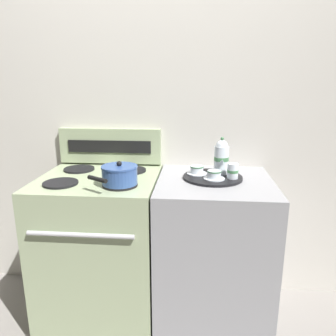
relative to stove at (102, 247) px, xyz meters
The scene contains 11 objects.
ground_plane 0.56m from the stove, ahead, with size 6.00×6.00×0.00m, color gray.
wall_back 0.81m from the stove, 46.54° to the left, with size 6.00×0.05×2.20m.
stove is the anchor object (origin of this frame).
control_panel 0.64m from the stove, 90.00° to the left, with size 0.67×0.05×0.23m.
side_counter 0.67m from the stove, ahead, with size 0.65×0.64×0.89m.
saucepan 0.55m from the stove, 42.10° to the right, with size 0.23×0.27×0.12m.
serving_tray 0.80m from the stove, ahead, with size 0.34×0.34×0.01m.
teapot 0.91m from the stove, ahead, with size 0.09×0.14×0.22m.
teacup_left 0.82m from the stove, ahead, with size 0.12×0.12×0.05m.
teacup_right 0.75m from the stove, ahead, with size 0.12×0.12×0.05m.
creamer_jug 0.92m from the stove, ahead, with size 0.06×0.06×0.08m.
Camera 1 is at (0.23, -1.77, 1.44)m, focal length 35.00 mm.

